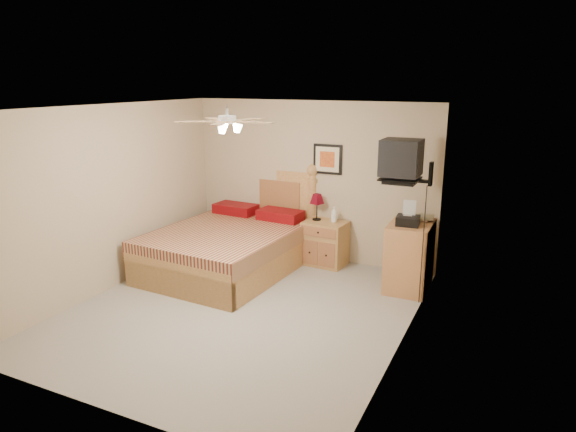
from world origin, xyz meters
name	(u,v)px	position (x,y,z in m)	size (l,w,h in m)	color
floor	(241,310)	(0.00, 0.00, 0.00)	(4.50, 4.50, 0.00)	gray
ceiling	(236,107)	(0.00, 0.00, 2.50)	(4.00, 4.50, 0.04)	white
wall_back	(312,181)	(0.00, 2.25, 1.25)	(4.00, 0.04, 2.50)	tan
wall_front	(98,278)	(0.00, -2.25, 1.25)	(4.00, 0.04, 2.50)	tan
wall_left	(111,198)	(-2.00, 0.00, 1.25)	(0.04, 4.50, 2.50)	tan
wall_right	(406,235)	(2.00, 0.00, 1.25)	(0.04, 4.50, 2.50)	tan
bed	(226,222)	(-0.89, 1.12, 0.77)	(1.80, 2.37, 1.53)	#A87534
nightstand	(325,243)	(0.34, 2.00, 0.34)	(0.64, 0.48, 0.69)	#9F733B
table_lamp	(317,207)	(0.18, 2.05, 0.90)	(0.22, 0.22, 0.42)	#600515
lotion_bottle	(334,214)	(0.46, 2.05, 0.81)	(0.09, 0.09, 0.24)	white
framed_picture	(328,159)	(0.27, 2.23, 1.62)	(0.46, 0.04, 0.46)	black
dresser	(409,256)	(1.73, 1.60, 0.47)	(0.55, 0.80, 0.94)	#C27F50
fax_machine	(408,213)	(1.70, 1.49, 1.10)	(0.30, 0.32, 0.32)	black
magazine_lower	(415,218)	(1.73, 1.84, 0.95)	(0.19, 0.26, 0.02)	#C0AD97
magazine_upper	(417,216)	(1.76, 1.85, 0.97)	(0.22, 0.30, 0.02)	gray
wall_tv	(413,162)	(1.75, 1.34, 1.81)	(0.56, 0.46, 0.58)	black
ceiling_fan	(227,121)	(0.00, -0.20, 2.36)	(1.14, 1.14, 0.28)	white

